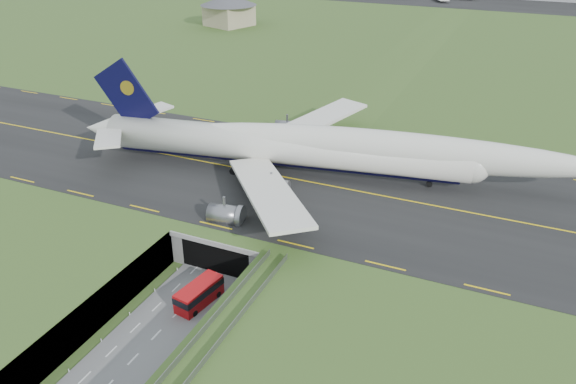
% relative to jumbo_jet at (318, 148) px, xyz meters
% --- Properties ---
extents(ground, '(900.00, 900.00, 0.00)m').
position_rel_jumbo_jet_xyz_m(ground, '(-6.13, -36.42, -11.64)').
color(ground, '#375321').
rests_on(ground, ground).
extents(airfield_deck, '(800.00, 800.00, 6.00)m').
position_rel_jumbo_jet_xyz_m(airfield_deck, '(-6.13, -36.42, -8.64)').
color(airfield_deck, gray).
rests_on(airfield_deck, ground).
extents(trench_road, '(12.00, 75.00, 0.20)m').
position_rel_jumbo_jet_xyz_m(trench_road, '(-6.13, -43.92, -11.54)').
color(trench_road, slate).
rests_on(trench_road, ground).
extents(taxiway, '(800.00, 44.00, 0.18)m').
position_rel_jumbo_jet_xyz_m(taxiway, '(-6.13, -3.42, -5.55)').
color(taxiway, black).
rests_on(taxiway, airfield_deck).
extents(tunnel_portal, '(17.00, 22.30, 6.00)m').
position_rel_jumbo_jet_xyz_m(tunnel_portal, '(-6.13, -19.71, -8.30)').
color(tunnel_portal, gray).
rests_on(tunnel_portal, ground).
extents(jumbo_jet, '(99.12, 62.33, 20.91)m').
position_rel_jumbo_jet_xyz_m(jumbo_jet, '(0.00, 0.00, 0.00)').
color(jumbo_jet, white).
rests_on(jumbo_jet, ground).
extents(shuttle_tram, '(4.23, 8.30, 3.22)m').
position_rel_jumbo_jet_xyz_m(shuttle_tram, '(-4.42, -36.05, -9.87)').
color(shuttle_tram, '#B70C0F').
rests_on(shuttle_tram, ground).
extents(service_building, '(29.91, 29.91, 12.92)m').
position_rel_jumbo_jet_xyz_m(service_building, '(-88.60, 124.39, 2.02)').
color(service_building, tan).
rests_on(service_building, ground).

